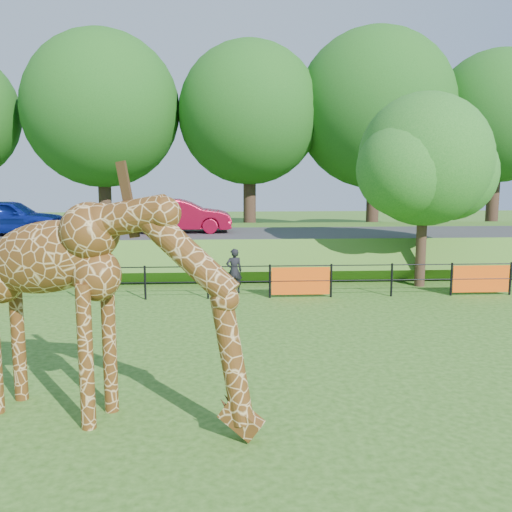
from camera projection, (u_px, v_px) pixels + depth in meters
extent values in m
plane|color=#2B5615|center=(197.00, 397.00, 10.49)|extent=(90.00, 90.00, 0.00)
cube|color=#2B5615|center=(212.00, 247.00, 25.68)|extent=(40.00, 9.00, 1.30)
cube|color=#323235|center=(211.00, 235.00, 24.09)|extent=(40.00, 5.00, 0.12)
imported|color=#13279F|center=(9.00, 217.00, 23.56)|extent=(4.37, 1.77, 1.49)
imported|color=#A30B2B|center=(182.00, 216.00, 24.49)|extent=(4.32, 1.55, 1.42)
imported|color=black|center=(234.00, 271.00, 19.13)|extent=(0.61, 0.46, 1.51)
cylinder|color=#332017|center=(421.00, 241.00, 20.14)|extent=(0.36, 0.36, 3.20)
sphere|color=#1B5E1A|center=(425.00, 159.00, 19.70)|extent=(4.60, 4.60, 4.60)
sphere|color=#1B5E1A|center=(449.00, 173.00, 20.52)|extent=(3.45, 3.45, 3.45)
sphere|color=#1B5E1A|center=(405.00, 170.00, 19.02)|extent=(3.22, 3.22, 3.22)
cylinder|color=#332017|center=(105.00, 198.00, 31.46)|extent=(0.70, 0.70, 5.00)
sphere|color=#184E14|center=(102.00, 109.00, 30.73)|extent=(8.40, 8.40, 8.40)
cylinder|color=#332017|center=(250.00, 198.00, 31.92)|extent=(0.70, 0.70, 5.00)
sphere|color=#184E14|center=(249.00, 113.00, 31.21)|extent=(7.80, 7.80, 7.80)
cylinder|color=#332017|center=(373.00, 198.00, 32.32)|extent=(0.70, 0.70, 5.00)
sphere|color=#184E14|center=(376.00, 109.00, 31.56)|extent=(8.80, 8.80, 8.80)
cylinder|color=#332017|center=(493.00, 197.00, 32.72)|extent=(0.70, 0.70, 5.00)
sphere|color=#184E14|center=(498.00, 116.00, 32.02)|extent=(7.40, 7.40, 7.40)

